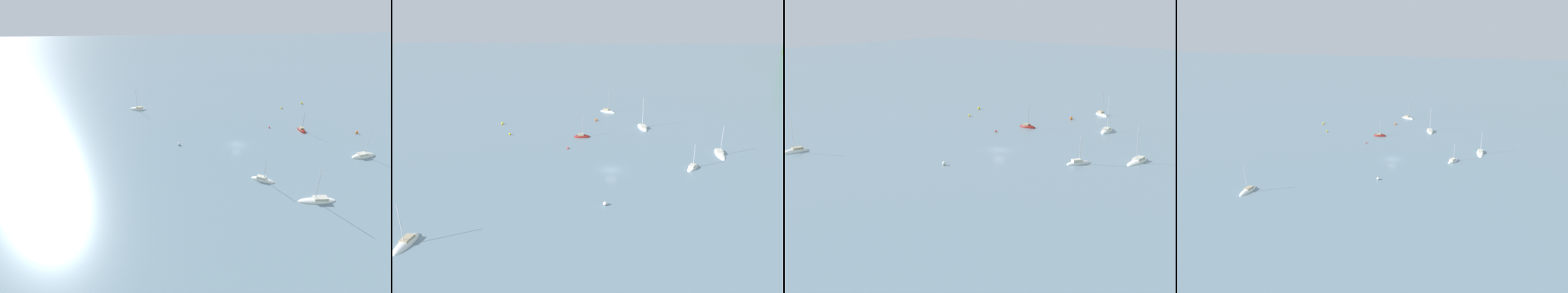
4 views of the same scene
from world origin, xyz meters
TOP-DOWN VIEW (x-y plane):
  - ground_plane at (0.00, 0.00)m, footprint 600.00×600.00m
  - sailboat_0 at (-51.75, -0.13)m, footprint 4.52×6.11m
  - sailboat_1 at (-33.29, 10.93)m, footprint 7.81×3.74m
  - sailboat_2 at (-23.71, -8.23)m, footprint 2.05×5.07m
  - sailboat_3 at (-1.84, 20.04)m, footprint 5.79×4.53m
  - sailboat_4 at (-11.13, 29.31)m, footprint 8.46×2.67m
  - sailboat_5 at (31.38, -35.27)m, footprint 6.79×3.27m
  - mooring_buoy_0 at (-35.44, -35.28)m, footprint 0.79×0.79m
  - mooring_buoy_1 at (-13.87, -11.66)m, footprint 0.51×0.51m
  - mooring_buoy_2 at (-40.56, -4.21)m, footprint 0.83×0.83m
  - mooring_buoy_3 at (17.13, -1.61)m, footprint 0.81×0.81m
  - mooring_buoy_4 at (-25.00, -30.39)m, footprint 0.64×0.64m

SIDE VIEW (x-z plane):
  - ground_plane at x=0.00m, z-range 0.00..0.00m
  - sailboat_5 at x=31.38m, z-range -4.29..4.44m
  - sailboat_1 at x=-33.29m, z-range -5.32..5.48m
  - sailboat_2 at x=-23.71m, z-range -3.61..3.78m
  - sailboat_3 at x=-1.84m, z-range -3.26..3.46m
  - sailboat_4 at x=-11.13m, z-range -4.25..4.46m
  - sailboat_0 at x=-51.75m, z-range -4.41..4.69m
  - mooring_buoy_1 at x=-13.87m, z-range 0.00..0.51m
  - mooring_buoy_4 at x=-25.00m, z-range 0.00..0.64m
  - mooring_buoy_0 at x=-35.44m, z-range 0.00..0.79m
  - mooring_buoy_3 at x=17.13m, z-range 0.00..0.81m
  - mooring_buoy_2 at x=-40.56m, z-range 0.00..0.83m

